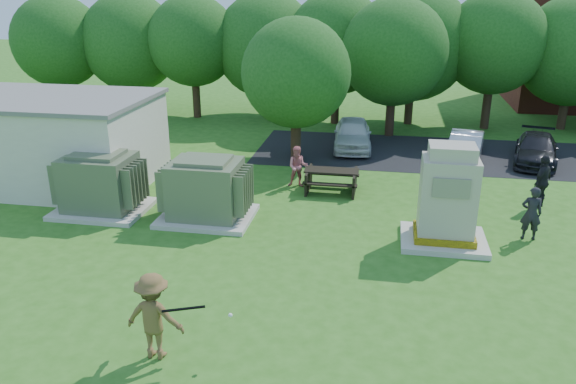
% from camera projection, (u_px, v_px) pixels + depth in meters
% --- Properties ---
extents(ground, '(120.00, 120.00, 0.00)m').
position_uv_depth(ground, '(260.00, 296.00, 13.94)').
color(ground, '#2D6619').
rests_on(ground, ground).
extents(service_building, '(10.00, 5.00, 3.20)m').
position_uv_depth(service_building, '(22.00, 140.00, 21.65)').
color(service_building, beige).
rests_on(service_building, ground).
extents(service_building_roof, '(10.20, 5.20, 0.15)m').
position_uv_depth(service_building_roof, '(14.00, 97.00, 21.06)').
color(service_building_roof, slate).
rests_on(service_building_roof, service_building).
extents(parking_strip, '(20.00, 6.00, 0.01)m').
position_uv_depth(parking_strip, '(478.00, 156.00, 25.23)').
color(parking_strip, '#232326').
rests_on(parking_strip, ground).
extents(transformer_left, '(3.00, 2.40, 2.07)m').
position_uv_depth(transformer_left, '(100.00, 184.00, 18.82)').
color(transformer_left, beige).
rests_on(transformer_left, ground).
extents(transformer_right, '(3.00, 2.40, 2.07)m').
position_uv_depth(transformer_right, '(206.00, 191.00, 18.21)').
color(transformer_right, beige).
rests_on(transformer_right, ground).
extents(generator_cabinet, '(2.49, 2.04, 3.04)m').
position_uv_depth(generator_cabinet, '(447.00, 201.00, 16.37)').
color(generator_cabinet, beige).
rests_on(generator_cabinet, ground).
extents(picnic_table, '(1.99, 1.49, 0.85)m').
position_uv_depth(picnic_table, '(331.00, 178.00, 20.76)').
color(picnic_table, black).
rests_on(picnic_table, ground).
extents(batter, '(1.25, 0.75, 1.90)m').
position_uv_depth(batter, '(154.00, 316.00, 11.40)').
color(batter, brown).
rests_on(batter, ground).
extents(person_by_generator, '(0.63, 0.42, 1.68)m').
position_uv_depth(person_by_generator, '(531.00, 213.00, 16.77)').
color(person_by_generator, black).
rests_on(person_by_generator, ground).
extents(person_at_picnic, '(0.82, 0.67, 1.58)m').
position_uv_depth(person_at_picnic, '(298.00, 167.00, 21.20)').
color(person_at_picnic, '#D47074').
rests_on(person_at_picnic, ground).
extents(person_walking_right, '(1.01, 1.15, 1.86)m').
position_uv_depth(person_walking_right, '(542.00, 181.00, 19.19)').
color(person_walking_right, black).
rests_on(person_walking_right, ground).
extents(car_white, '(1.97, 4.29, 1.43)m').
position_uv_depth(car_white, '(353.00, 134.00, 26.16)').
color(car_white, silver).
rests_on(car_white, ground).
extents(car_silver_a, '(2.03, 3.99, 1.26)m').
position_uv_depth(car_silver_a, '(467.00, 143.00, 24.95)').
color(car_silver_a, '#B9B9BE').
rests_on(car_silver_a, ground).
extents(car_dark, '(2.56, 4.40, 1.20)m').
position_uv_depth(car_dark, '(536.00, 149.00, 24.12)').
color(car_dark, black).
rests_on(car_dark, ground).
extents(batting_equipment, '(1.59, 0.53, 0.32)m').
position_uv_depth(batting_equipment, '(186.00, 310.00, 11.16)').
color(batting_equipment, black).
rests_on(batting_equipment, ground).
extents(tree_row, '(41.30, 13.30, 7.30)m').
position_uv_depth(tree_row, '(370.00, 47.00, 29.26)').
color(tree_row, '#47301E').
rests_on(tree_row, ground).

